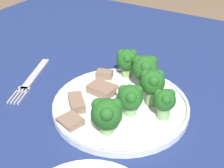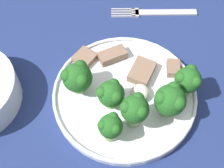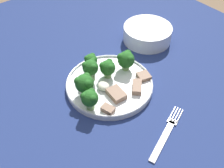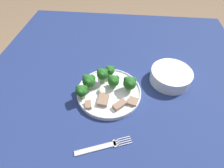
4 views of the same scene
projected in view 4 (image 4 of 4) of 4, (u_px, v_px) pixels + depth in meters
ground_plane at (115, 157)px, 1.21m from camera, size 8.00×8.00×0.00m
table at (116, 102)px, 0.74m from camera, size 1.25×1.13×0.72m
dinner_plate at (109, 92)px, 0.66m from camera, size 0.24×0.24×0.02m
fork at (103, 147)px, 0.52m from camera, size 0.08×0.17×0.00m
cream_bowl at (171, 76)px, 0.69m from camera, size 0.16×0.16×0.05m
broccoli_floret_near_rim_left at (89, 81)px, 0.64m from camera, size 0.05×0.05×0.06m
broccoli_floret_center_left at (130, 83)px, 0.63m from camera, size 0.05×0.05×0.06m
broccoli_floret_back_left at (114, 81)px, 0.65m from camera, size 0.04×0.04×0.05m
broccoli_floret_front_left at (110, 71)px, 0.68m from camera, size 0.04×0.04×0.05m
broccoli_floret_center_back at (102, 74)px, 0.65m from camera, size 0.04×0.04×0.07m
broccoli_floret_mid_cluster at (82, 91)px, 0.61m from camera, size 0.04×0.04×0.06m
meat_slice_front_slice at (120, 105)px, 0.60m from camera, size 0.05×0.05×0.02m
meat_slice_middle_slice at (133, 102)px, 0.62m from camera, size 0.04×0.04×0.01m
meat_slice_rear_slice at (103, 100)px, 0.62m from camera, size 0.05×0.04×0.02m
meat_slice_edge_slice at (88, 105)px, 0.60m from camera, size 0.04×0.03×0.01m
sauce_dollop at (102, 90)px, 0.65m from camera, size 0.03×0.03×0.02m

